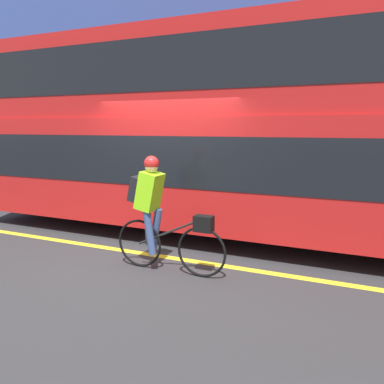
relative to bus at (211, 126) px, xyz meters
The scene contains 8 objects.
ground_plane 2.64m from the bus, 101.84° to the right, with size 80.00×80.00×0.00m, color #2D2D30.
road_center_line 2.66m from the bus, 101.52° to the right, with size 50.00×0.14×0.01m, color yellow.
sidewalk_curb 3.63m from the bus, 96.30° to the left, with size 60.00×2.17×0.16m.
building_facade 4.76m from the bus, 94.48° to the left, with size 60.00×0.30×8.42m.
bus is the anchor object (origin of this frame).
cyclist_on_bike 2.45m from the bus, 89.70° to the right, with size 1.72×0.32×1.67m.
trash_bin 3.28m from the bus, 101.75° to the left, with size 0.56×0.56×1.02m.
street_sign_post 6.62m from the bus, 153.90° to the left, with size 0.36×0.09×2.22m.
Camera 1 is at (2.87, -5.14, 2.07)m, focal length 35.00 mm.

